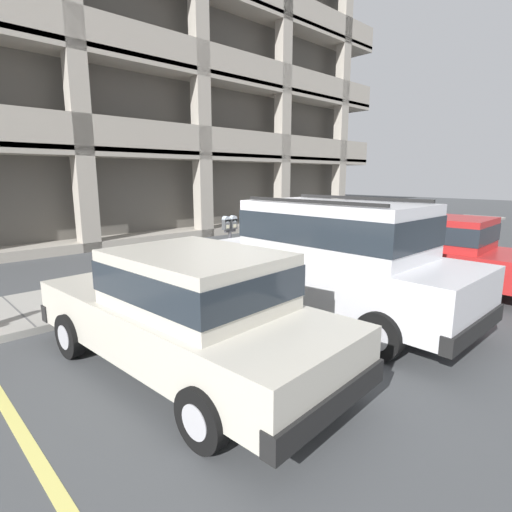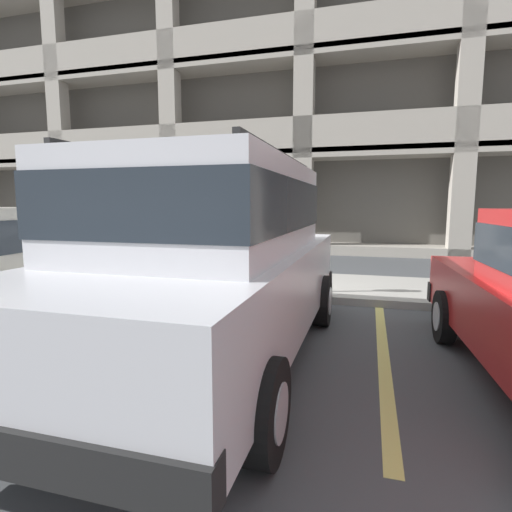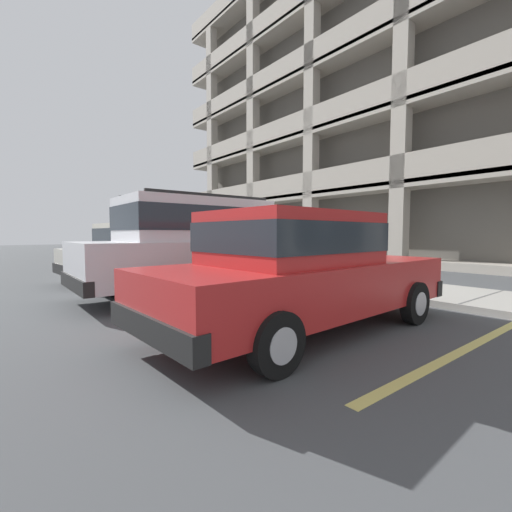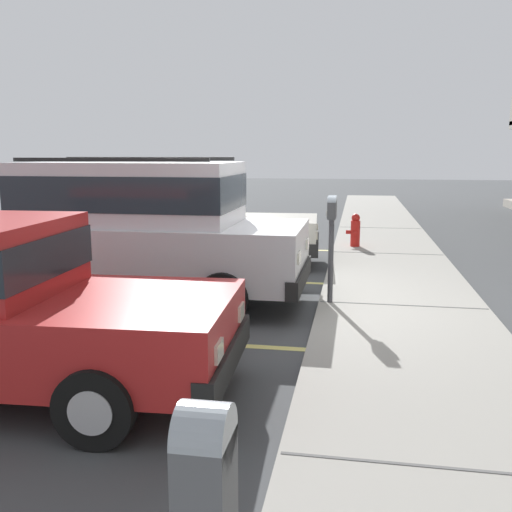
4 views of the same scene
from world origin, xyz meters
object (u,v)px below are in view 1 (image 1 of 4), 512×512
at_px(dark_hatchback, 428,248).
at_px(parking_garage, 20,38).
at_px(parking_meter_far, 380,216).
at_px(red_sedan, 187,308).
at_px(parking_meter_near, 230,232).
at_px(silver_suv, 333,255).

distance_m(dark_hatchback, parking_garage, 16.43).
bearing_deg(parking_garage, parking_meter_far, -58.35).
bearing_deg(parking_meter_far, red_sedan, -163.69).
xyz_separation_m(red_sedan, parking_garage, (2.31, 14.23, 6.71)).
bearing_deg(dark_hatchback, parking_garage, 102.15).
relative_size(dark_hatchback, parking_meter_near, 3.20).
xyz_separation_m(dark_hatchback, parking_garage, (-3.83, 14.50, 6.71)).
bearing_deg(parking_meter_near, red_sedan, -137.38).
bearing_deg(dark_hatchback, parking_meter_near, 134.13).
distance_m(parking_meter_near, parking_meter_far, 6.43).
bearing_deg(red_sedan, parking_meter_near, 38.93).
bearing_deg(silver_suv, parking_garage, 92.68).
bearing_deg(parking_meter_far, parking_meter_near, -179.76).
distance_m(silver_suv, red_sedan, 2.92).
bearing_deg(parking_garage, parking_meter_near, -86.77).
height_order(red_sedan, parking_meter_far, parking_meter_far).
distance_m(silver_suv, dark_hatchback, 3.25).
relative_size(parking_meter_near, parking_garage, 0.04).
bearing_deg(parking_garage, red_sedan, -99.21).
xyz_separation_m(silver_suv, red_sedan, (-2.91, 0.03, -0.27)).
xyz_separation_m(silver_suv, dark_hatchback, (3.23, -0.24, -0.27)).
distance_m(red_sedan, parking_meter_far, 9.78).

